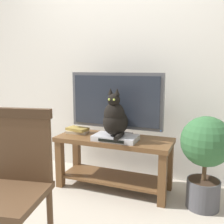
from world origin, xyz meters
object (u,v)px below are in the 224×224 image
(tv_stand, at_px, (114,154))
(book_stack, at_px, (77,130))
(wooden_chair, at_px, (12,177))
(media_box, at_px, (115,138))
(cat, at_px, (115,118))
(potted_plant, at_px, (205,153))
(tv, at_px, (116,103))

(tv_stand, relative_size, book_stack, 4.75)
(tv_stand, relative_size, wooden_chair, 1.18)
(tv_stand, xyz_separation_m, book_stack, (-0.43, 0.04, 0.20))
(media_box, distance_m, cat, 0.19)
(wooden_chair, xyz_separation_m, potted_plant, (1.06, 1.13, -0.07))
(book_stack, bearing_deg, tv_stand, -5.08)
(potted_plant, bearing_deg, book_stack, 175.58)
(tv_stand, height_order, potted_plant, potted_plant)
(wooden_chair, height_order, book_stack, wooden_chair)
(media_box, distance_m, wooden_chair, 1.13)
(media_box, bearing_deg, cat, -85.44)
(tv_stand, height_order, cat, cat)
(media_box, relative_size, potted_plant, 0.51)
(cat, bearing_deg, potted_plant, 2.67)
(book_stack, bearing_deg, wooden_chair, -78.91)
(potted_plant, bearing_deg, wooden_chair, -133.18)
(tv_stand, relative_size, media_box, 2.74)
(tv_stand, bearing_deg, potted_plant, -4.08)
(cat, xyz_separation_m, wooden_chair, (-0.24, -1.09, -0.18))
(tv_stand, height_order, media_box, media_box)
(media_box, xyz_separation_m, cat, (0.00, -0.01, 0.19))
(tv, relative_size, cat, 2.09)
(cat, xyz_separation_m, potted_plant, (0.81, 0.04, -0.25))
(book_stack, bearing_deg, potted_plant, -4.42)
(tv_stand, xyz_separation_m, cat, (0.05, -0.10, 0.39))
(tv, bearing_deg, wooden_chair, -98.78)
(media_box, height_order, book_stack, book_stack)
(media_box, bearing_deg, wooden_chair, -102.38)
(tv, bearing_deg, book_stack, -177.60)
(tv, height_order, potted_plant, tv)
(tv_stand, relative_size, tv, 1.21)
(cat, bearing_deg, tv, 108.02)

